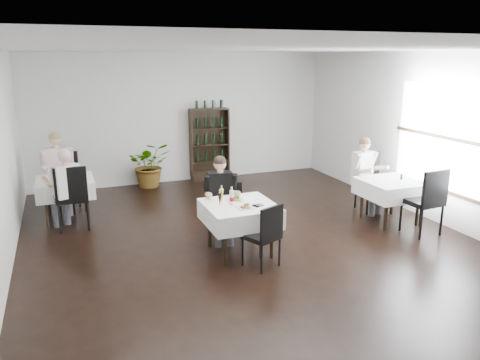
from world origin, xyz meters
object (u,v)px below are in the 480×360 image
wine_shelf (210,145)px  potted_tree (150,165)px  diner_main (221,193)px  main_table (240,214)px

wine_shelf → potted_tree: wine_shelf is taller
potted_tree → diner_main: (0.46, -3.64, 0.29)m
wine_shelf → main_table: 4.41m
wine_shelf → potted_tree: size_ratio=1.69×
diner_main → potted_tree: bearing=97.2°
wine_shelf → main_table: (-0.90, -4.31, -0.23)m
diner_main → main_table: bearing=-79.4°
wine_shelf → potted_tree: (-1.46, -0.11, -0.33)m
potted_tree → diner_main: size_ratio=0.74×
main_table → diner_main: 0.60m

